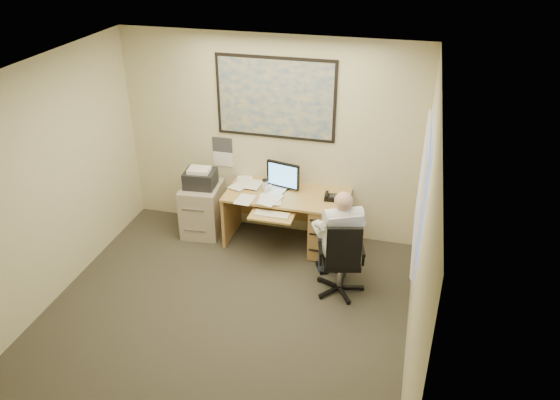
% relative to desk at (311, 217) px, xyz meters
% --- Properties ---
extents(room_shell, '(4.00, 4.50, 2.70)m').
position_rel_desk_xyz_m(room_shell, '(-0.65, -1.90, 0.91)').
color(room_shell, '#343128').
rests_on(room_shell, ground).
extents(desk, '(1.60, 0.97, 1.12)m').
position_rel_desk_xyz_m(desk, '(0.00, 0.00, 0.00)').
color(desk, tan).
rests_on(desk, ground).
extents(world_map, '(1.56, 0.03, 1.06)m').
position_rel_desk_xyz_m(world_map, '(-0.57, 0.33, 1.46)').
color(world_map, '#1E4C93').
rests_on(world_map, room_shell).
extents(wall_calendar, '(0.28, 0.01, 0.42)m').
position_rel_desk_xyz_m(wall_calendar, '(-1.32, 0.34, 0.64)').
color(wall_calendar, white).
rests_on(wall_calendar, room_shell).
extents(window_blinds, '(0.06, 1.40, 1.30)m').
position_rel_desk_xyz_m(window_blinds, '(1.32, -1.10, 1.11)').
color(window_blinds, beige).
rests_on(window_blinds, room_shell).
extents(filing_cabinet, '(0.56, 0.65, 0.98)m').
position_rel_desk_xyz_m(filing_cabinet, '(-1.53, -0.01, -0.02)').
color(filing_cabinet, '#AFA18D').
rests_on(filing_cabinet, ground).
extents(office_chair, '(0.72, 0.72, 0.99)m').
position_rel_desk_xyz_m(office_chair, '(0.51, -0.91, -0.15)').
color(office_chair, black).
rests_on(office_chair, ground).
extents(person, '(0.83, 0.95, 1.30)m').
position_rel_desk_xyz_m(person, '(0.52, -0.84, 0.21)').
color(person, silver).
rests_on(person, office_chair).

